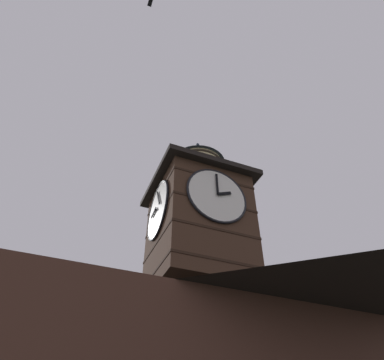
{
  "coord_description": "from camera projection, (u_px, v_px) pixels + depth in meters",
  "views": [
    {
      "loc": [
        4.45,
        9.72,
        2.0
      ],
      "look_at": [
        -0.54,
        -2.49,
        13.11
      ],
      "focal_mm": 33.97,
      "sensor_mm": 36.0,
      "label": 1
    }
  ],
  "objects": [
    {
      "name": "clock_tower",
      "position": [
        198.0,
        218.0,
        15.46
      ],
      "size": [
        4.26,
        4.26,
        7.96
      ],
      "color": "#422B1E",
      "rests_on": "building_main"
    }
  ]
}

